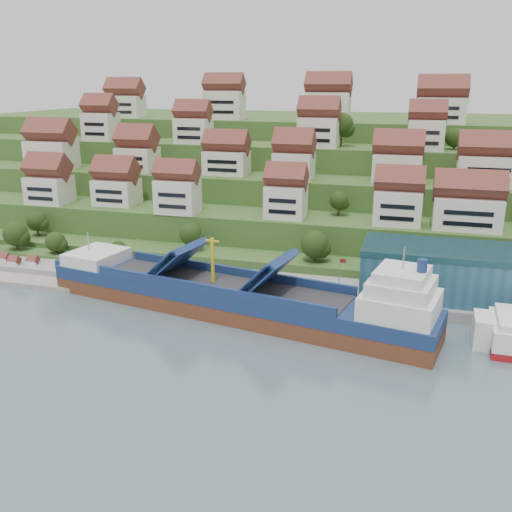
% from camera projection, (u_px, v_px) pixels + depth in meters
% --- Properties ---
extents(ground, '(300.00, 300.00, 0.00)m').
position_uv_depth(ground, '(237.00, 316.00, 109.82)').
color(ground, slate).
rests_on(ground, ground).
extents(quay, '(180.00, 14.00, 2.20)m').
position_uv_depth(quay, '(351.00, 294.00, 118.01)').
color(quay, gray).
rests_on(quay, ground).
extents(pebble_beach, '(45.00, 20.00, 1.00)m').
position_uv_depth(pebble_beach, '(21.00, 269.00, 135.97)').
color(pebble_beach, gray).
rests_on(pebble_beach, ground).
extents(hillside, '(260.00, 128.00, 31.00)m').
position_uv_depth(hillside, '(326.00, 177.00, 201.80)').
color(hillside, '#2D4C1E').
rests_on(hillside, ground).
extents(hillside_village, '(159.13, 63.61, 29.27)m').
position_uv_depth(hillside_village, '(308.00, 153.00, 157.98)').
color(hillside_village, silver).
rests_on(hillside_village, ground).
extents(hillside_trees, '(145.84, 62.42, 31.46)m').
position_uv_depth(hillside_trees, '(281.00, 193.00, 144.92)').
color(hillside_trees, '#253D14').
rests_on(hillside_trees, ground).
extents(flagpole, '(1.28, 0.16, 8.00)m').
position_uv_depth(flagpole, '(340.00, 275.00, 112.21)').
color(flagpole, gray).
rests_on(flagpole, quay).
extents(beach_huts, '(14.40, 3.70, 2.20)m').
position_uv_depth(beach_huts, '(10.00, 263.00, 134.88)').
color(beach_huts, white).
rests_on(beach_huts, pebble_beach).
extents(cargo_ship, '(79.77, 26.57, 17.50)m').
position_uv_depth(cargo_ship, '(241.00, 299.00, 109.49)').
color(cargo_ship, '#5C2F1C').
rests_on(cargo_ship, ground).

